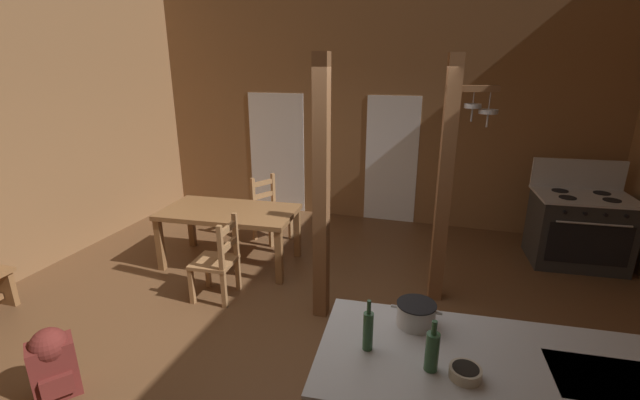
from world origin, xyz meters
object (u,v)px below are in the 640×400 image
object	(u,v)px
bottle_short_on_counter	(368,330)
dining_table	(229,216)
mixing_bowl_on_counter	(465,373)
stove_range	(578,228)
ladderback_chair_near_window	(270,210)
stockpot_on_counter	(416,314)
backpack	(53,361)
ladderback_chair_by_post	(218,261)
bottle_tall_on_counter	(432,351)

from	to	relation	value
bottle_short_on_counter	dining_table	bearing A→B (deg)	132.83
mixing_bowl_on_counter	bottle_short_on_counter	bearing A→B (deg)	171.17
stove_range	ladderback_chair_near_window	bearing A→B (deg)	-174.23
ladderback_chair_near_window	bottle_short_on_counter	size ratio (longest dim) A/B	2.92
stockpot_on_counter	dining_table	bearing A→B (deg)	140.04
dining_table	backpack	world-z (taller)	dining_table
ladderback_chair_near_window	backpack	xyz separation A→B (m)	(-0.36, -3.43, -0.14)
stockpot_on_counter	mixing_bowl_on_counter	bearing A→B (deg)	-54.58
ladderback_chair_by_post	stockpot_on_counter	xyz separation A→B (m)	(2.21, -1.28, 0.54)
stove_range	mixing_bowl_on_counter	world-z (taller)	stove_range
backpack	bottle_short_on_counter	xyz separation A→B (m)	(2.45, 0.09, 0.73)
dining_table	mixing_bowl_on_counter	xyz separation A→B (m)	(2.81, -2.52, 0.29)
stove_range	dining_table	size ratio (longest dim) A/B	0.75
mixing_bowl_on_counter	bottle_short_on_counter	xyz separation A→B (m)	(-0.55, 0.09, 0.10)
bottle_tall_on_counter	ladderback_chair_near_window	bearing A→B (deg)	125.80
ladderback_chair_by_post	bottle_tall_on_counter	xyz separation A→B (m)	(2.33, -1.68, 0.58)
ladderback_chair_near_window	dining_table	bearing A→B (deg)	-100.21
stockpot_on_counter	mixing_bowl_on_counter	xyz separation A→B (m)	(0.30, -0.42, -0.05)
ladderback_chair_near_window	ladderback_chair_by_post	distance (m)	1.73
stockpot_on_counter	bottle_short_on_counter	world-z (taller)	bottle_short_on_counter
bottle_short_on_counter	bottle_tall_on_counter	bearing A→B (deg)	-11.17
dining_table	bottle_tall_on_counter	xyz separation A→B (m)	(2.62, -2.51, 0.38)
backpack	stockpot_on_counter	bearing A→B (deg)	8.89
mixing_bowl_on_counter	ladderback_chair_by_post	bearing A→B (deg)	145.94
ladderback_chair_by_post	stockpot_on_counter	size ratio (longest dim) A/B	2.94
mixing_bowl_on_counter	backpack	bearing A→B (deg)	-179.92
dining_table	ladderback_chair_near_window	distance (m)	0.94
dining_table	bottle_short_on_counter	bearing A→B (deg)	-47.17
stove_range	mixing_bowl_on_counter	bearing A→B (deg)	-111.63
ladderback_chair_by_post	backpack	distance (m)	1.77
ladderback_chair_near_window	bottle_short_on_counter	xyz separation A→B (m)	(2.09, -3.34, 0.59)
stockpot_on_counter	mixing_bowl_on_counter	world-z (taller)	stockpot_on_counter
ladderback_chair_near_window	ladderback_chair_by_post	bearing A→B (deg)	-85.61
stove_range	stockpot_on_counter	distance (m)	3.92
stove_range	stockpot_on_counter	size ratio (longest dim) A/B	4.08
bottle_tall_on_counter	bottle_short_on_counter	distance (m)	0.37
dining_table	backpack	size ratio (longest dim) A/B	2.95
stockpot_on_counter	bottle_tall_on_counter	distance (m)	0.42
backpack	mixing_bowl_on_counter	xyz separation A→B (m)	(3.00, 0.00, 0.63)
stove_range	mixing_bowl_on_counter	xyz separation A→B (m)	(-1.53, -3.85, 0.46)
ladderback_chair_near_window	bottle_tall_on_counter	distance (m)	4.25
stove_range	backpack	distance (m)	5.94
bottle_tall_on_counter	ladderback_chair_by_post	bearing A→B (deg)	144.13
mixing_bowl_on_counter	bottle_short_on_counter	distance (m)	0.56
stove_range	bottle_short_on_counter	xyz separation A→B (m)	(-2.07, -3.76, 0.56)
stockpot_on_counter	mixing_bowl_on_counter	distance (m)	0.52
bottle_short_on_counter	stove_range	bearing A→B (deg)	61.13
stove_range	bottle_tall_on_counter	world-z (taller)	stove_range
backpack	bottle_tall_on_counter	xyz separation A→B (m)	(2.82, 0.02, 0.72)
ladderback_chair_near_window	mixing_bowl_on_counter	size ratio (longest dim) A/B	5.51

